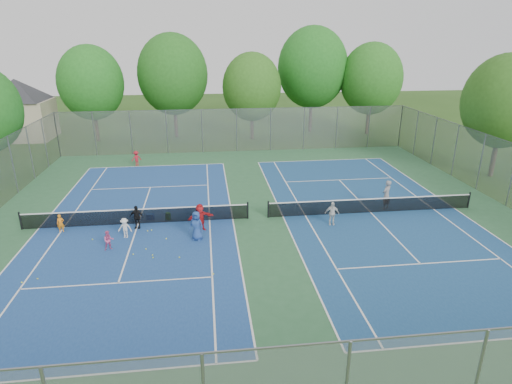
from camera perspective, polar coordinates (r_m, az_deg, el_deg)
ground at (r=25.58m, az=0.27°, el=-3.50°), size 120.00×120.00×0.00m
court_pad at (r=25.58m, az=0.27°, el=-3.49°), size 32.00×32.00×0.01m
court_left at (r=25.73m, az=-15.43°, el=-4.09°), size 10.97×23.77×0.01m
court_right at (r=27.29m, az=15.03°, el=-2.64°), size 10.97×23.77×0.01m
net_left at (r=25.56m, az=-15.52°, el=-3.19°), size 12.87×0.10×0.91m
net_right at (r=27.13m, az=15.11°, el=-1.79°), size 12.87×0.10×0.91m
fence_north at (r=40.23m, az=-2.60°, el=8.21°), size 32.00×0.10×4.00m
fence_east at (r=31.12m, az=30.97°, el=1.80°), size 0.10×32.00×4.00m
house at (r=51.33m, az=-29.22°, el=10.82°), size 11.03×11.03×7.30m
tree_nw at (r=46.81m, az=-21.15°, el=13.42°), size 6.40×6.40×9.58m
tree_nl at (r=46.53m, az=-11.05°, el=15.13°), size 7.20×7.20×10.69m
tree_nc at (r=44.81m, az=-0.56°, el=13.83°), size 6.00×6.00×8.85m
tree_nr at (r=48.87m, az=7.54°, el=16.12°), size 7.60×7.60×11.42m
tree_ne at (r=48.89m, az=15.13°, el=14.36°), size 6.60×6.60×9.77m
tree_side_e at (r=36.86m, az=30.24°, el=10.40°), size 6.00×6.00×9.20m
ball_crate at (r=26.15m, az=-13.91°, el=-3.19°), size 0.42×0.42×0.33m
ball_hopper at (r=25.74m, az=-11.64°, el=-3.22°), size 0.30×0.30×0.47m
student_a at (r=25.96m, az=-24.61°, el=-3.83°), size 0.42×0.32×1.04m
student_b at (r=22.95m, az=-19.06°, el=-6.13°), size 0.61×0.54×1.04m
student_c at (r=23.99m, az=-17.09°, el=-4.62°), size 0.78×0.51×1.14m
student_d at (r=24.92m, az=-15.64°, el=-3.24°), size 0.85×0.48×1.36m
student_e at (r=22.86m, az=-7.95°, el=-4.48°), size 0.92×0.78×1.61m
student_f at (r=23.88m, az=-7.45°, el=-3.39°), size 1.54×0.95×1.58m
child_far_baseline at (r=37.20m, az=-15.66°, el=4.34°), size 0.94×0.76×1.27m
instructor at (r=27.81m, az=17.00°, el=-0.36°), size 0.82×0.76×1.88m
teen_court_b at (r=24.83m, az=10.09°, el=-2.83°), size 0.86×0.45×1.39m
tennis_ball_0 at (r=21.47m, az=-10.17°, el=-8.61°), size 0.07×0.07×0.07m
tennis_ball_1 at (r=21.77m, az=-28.76°, el=-10.56°), size 0.07×0.07×0.07m
tennis_ball_2 at (r=24.48m, az=-20.97°, el=-5.96°), size 0.07×0.07×0.07m
tennis_ball_3 at (r=22.26m, az=-16.06°, el=-8.02°), size 0.07×0.07×0.07m
tennis_ball_4 at (r=21.75m, az=-27.10°, el=-10.29°), size 0.07×0.07×0.07m
tennis_ball_5 at (r=21.70m, az=-13.58°, el=-8.54°), size 0.07×0.07×0.07m
tennis_ball_6 at (r=22.61m, az=-14.46°, el=-7.42°), size 0.07×0.07×0.07m
tennis_ball_7 at (r=19.88m, az=-5.72°, el=-10.85°), size 0.07×0.07×0.07m
tennis_ball_8 at (r=24.63m, az=-13.76°, el=-4.99°), size 0.07×0.07×0.07m
tennis_ball_9 at (r=24.60m, az=-14.25°, el=-5.07°), size 0.07×0.07×0.07m
tennis_ball_10 at (r=23.44m, az=-11.87°, el=-6.16°), size 0.07×0.07×0.07m
tennis_ball_11 at (r=21.94m, az=-13.62°, el=-8.22°), size 0.07×0.07×0.07m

